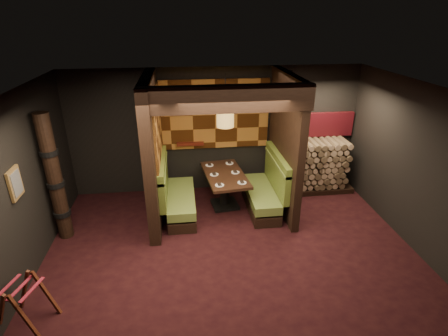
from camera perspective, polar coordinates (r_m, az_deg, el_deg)
floor at (r=6.23m, az=1.52°, el=-14.77°), size 6.50×5.50×0.02m
ceiling at (r=4.95m, az=1.89°, el=11.99°), size 6.50×5.50×0.02m
wall_back at (r=7.97m, az=-1.30°, el=6.09°), size 6.50×0.02×2.85m
wall_front at (r=3.29m, az=9.67°, el=-25.29°), size 6.50×0.02×2.85m
wall_left at (r=5.94m, az=-31.27°, el=-4.29°), size 0.02×5.50×2.85m
wall_right at (r=6.72m, az=30.36°, el=-0.98°), size 0.02×5.50×2.85m
partition_left at (r=6.92m, az=-11.54°, el=2.69°), size 0.20×2.20×2.85m
partition_right at (r=7.24m, az=9.89°, el=3.80°), size 0.15×2.10×2.85m
header_beam at (r=5.67m, az=0.51°, el=11.21°), size 2.85×0.18×0.44m
tapa_back_panel at (r=7.81m, az=-1.47°, el=8.73°), size 2.40×0.06×1.55m
tapa_side_panel at (r=6.93m, az=-10.75°, el=6.54°), size 0.04×1.85×1.45m
lacquer_shelf at (r=7.92m, az=-5.53°, el=3.97°), size 0.60×0.12×0.07m
booth_bench_left at (r=7.33m, az=-7.85°, el=-4.61°), size 0.68×1.60×1.14m
booth_bench_right at (r=7.52m, az=6.75°, el=-3.77°), size 0.68×1.60×1.14m
dining_table at (r=7.47m, az=0.14°, el=-2.57°), size 0.95×1.54×0.77m
place_settings at (r=7.37m, az=0.14°, el=-0.85°), size 0.75×1.23×0.03m
pendant_lamp at (r=6.88m, az=0.21°, el=8.57°), size 0.34×0.34×1.02m
framed_picture at (r=5.93m, az=-30.93°, el=-2.17°), size 0.05×0.36×0.46m
luggage_rack at (r=5.65m, az=-29.84°, el=-18.40°), size 0.80×0.66×0.75m
totem_column at (r=6.87m, az=-25.91°, el=-1.69°), size 0.31×0.31×2.40m
firewood_stack at (r=8.42m, az=14.71°, el=0.37°), size 1.73×0.70×1.22m
mosaic_header at (r=8.41m, az=14.56°, el=6.84°), size 1.83×0.10×0.56m
bay_front_post at (r=7.50m, az=10.00°, el=4.52°), size 0.08×0.08×2.85m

